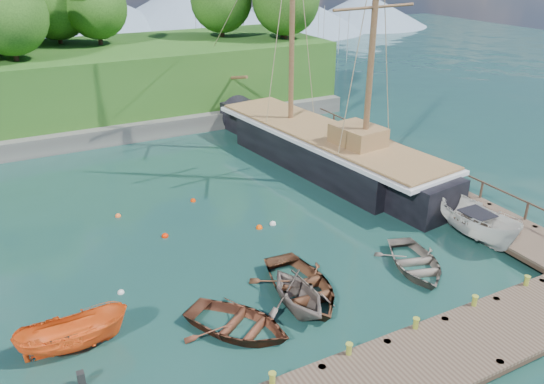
{
  "coord_description": "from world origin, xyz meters",
  "views": [
    {
      "loc": [
        -10.02,
        -16.64,
        13.44
      ],
      "look_at": [
        1.46,
        5.42,
        2.0
      ],
      "focal_mm": 35.0,
      "sensor_mm": 36.0,
      "label": 1
    }
  ],
  "objects": [
    {
      "name": "rowboat_2",
      "position": [
        -0.26,
        -0.58,
        0.0
      ],
      "size": [
        3.88,
        5.21,
        1.03
      ],
      "primitive_type": "imported",
      "rotation": [
        0.0,
        0.0,
        -0.07
      ],
      "color": "#54311E",
      "rests_on": "ground"
    },
    {
      "name": "dock_east",
      "position": [
        11.5,
        7.0,
        0.43
      ],
      "size": [
        3.2,
        24.0,
        1.1
      ],
      "color": "#483529",
      "rests_on": "ground"
    },
    {
      "name": "mooring_buoy_1",
      "position": [
        -3.94,
        6.94,
        0.0
      ],
      "size": [
        0.35,
        0.35,
        0.35
      ],
      "primitive_type": "sphere",
      "color": "#F32400",
      "rests_on": "ground"
    },
    {
      "name": "motorboat_orange",
      "position": [
        -9.37,
        0.3,
        0.0
      ],
      "size": [
        4.1,
        1.75,
        1.55
      ],
      "primitive_type": "imported",
      "rotation": [
        0.0,
        0.0,
        1.51
      ],
      "color": "orange",
      "rests_on": "ground"
    },
    {
      "name": "mooring_buoy_2",
      "position": [
        0.75,
        5.52,
        0.0
      ],
      "size": [
        0.35,
        0.35,
        0.35
      ],
      "primitive_type": "sphere",
      "color": "#FB4901",
      "rests_on": "ground"
    },
    {
      "name": "mooring_buoy_5",
      "position": [
        -1.23,
        10.27,
        0.0
      ],
      "size": [
        0.31,
        0.31,
        0.31
      ],
      "primitive_type": "sphere",
      "color": "red",
      "rests_on": "ground"
    },
    {
      "name": "bollard_4",
      "position": [
        8.0,
        -5.1,
        0.0
      ],
      "size": [
        0.26,
        0.26,
        0.45
      ],
      "primitive_type": "cylinder",
      "color": "olive",
      "rests_on": "ground"
    },
    {
      "name": "rowboat_0",
      "position": [
        -3.63,
        -1.53,
        0.0
      ],
      "size": [
        5.06,
        5.34,
        0.9
      ],
      "primitive_type": "imported",
      "rotation": [
        0.0,
        0.0,
        0.63
      ],
      "color": "#5B2F1E",
      "rests_on": "ground"
    },
    {
      "name": "dock_near",
      "position": [
        2.0,
        -6.5,
        0.43
      ],
      "size": [
        20.0,
        3.2,
        1.1
      ],
      "color": "#483529",
      "rests_on": "ground"
    },
    {
      "name": "distant_ridge",
      "position": [
        4.3,
        70.0,
        4.35
      ],
      "size": [
        117.0,
        40.0,
        10.0
      ],
      "color": "#728CA5",
      "rests_on": "ground"
    },
    {
      "name": "cabin_boat_white",
      "position": [
        10.0,
        -0.44,
        0.0
      ],
      "size": [
        2.2,
        5.39,
        2.05
      ],
      "primitive_type": "imported",
      "rotation": [
        0.0,
        0.0,
        -0.04
      ],
      "color": "silver",
      "rests_on": "ground"
    },
    {
      "name": "mooring_buoy_3",
      "position": [
        1.58,
        5.57,
        0.0
      ],
      "size": [
        0.35,
        0.35,
        0.35
      ],
      "primitive_type": "sphere",
      "color": "silver",
      "rests_on": "ground"
    },
    {
      "name": "mooring_buoy_4",
      "position": [
        -5.57,
        10.33,
        0.0
      ],
      "size": [
        0.32,
        0.32,
        0.32
      ],
      "primitive_type": "sphere",
      "color": "orange",
      "rests_on": "ground"
    },
    {
      "name": "bollard_1",
      "position": [
        -1.0,
        -5.1,
        0.0
      ],
      "size": [
        0.26,
        0.26,
        0.45
      ],
      "primitive_type": "cylinder",
      "color": "olive",
      "rests_on": "ground"
    },
    {
      "name": "rowboat_3",
      "position": [
        5.41,
        -1.29,
        0.0
      ],
      "size": [
        4.2,
        4.97,
        0.88
      ],
      "primitive_type": "imported",
      "rotation": [
        0.0,
        0.0,
        -0.32
      ],
      "color": "#6B6157",
      "rests_on": "ground"
    },
    {
      "name": "schooner",
      "position": [
        8.47,
        11.33,
        1.07
      ],
      "size": [
        7.23,
        26.47,
        19.25
      ],
      "rotation": [
        0.0,
        0.0,
        0.13
      ],
      "color": "black",
      "rests_on": "ground"
    },
    {
      "name": "bollard_2",
      "position": [
        2.0,
        -5.1,
        0.0
      ],
      "size": [
        0.26,
        0.26,
        0.45
      ],
      "primitive_type": "cylinder",
      "color": "olive",
      "rests_on": "ground"
    },
    {
      "name": "rowboat_1",
      "position": [
        -0.91,
        -1.39,
        0.0
      ],
      "size": [
        3.1,
        3.59,
        1.89
      ],
      "primitive_type": "imported",
      "rotation": [
        0.0,
        0.0,
        -0.0
      ],
      "color": "#6B5F57",
      "rests_on": "ground"
    },
    {
      "name": "mooring_buoy_0",
      "position": [
        -7.09,
        3.05,
        0.0
      ],
      "size": [
        0.29,
        0.29,
        0.29
      ],
      "primitive_type": "sphere",
      "color": "silver",
      "rests_on": "ground"
    },
    {
      "name": "ground",
      "position": [
        0.0,
        0.0,
        0.0
      ],
      "size": [
        160.0,
        160.0,
        0.0
      ],
      "primitive_type": "plane",
      "color": "#193C37",
      "rests_on": "ground"
    },
    {
      "name": "bollard_3",
      "position": [
        5.0,
        -5.1,
        0.0
      ],
      "size": [
        0.26,
        0.26,
        0.45
      ],
      "primitive_type": "cylinder",
      "color": "olive",
      "rests_on": "ground"
    }
  ]
}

